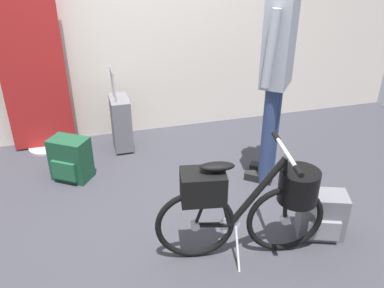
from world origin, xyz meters
TOP-DOWN VIEW (x-y plane):
  - ground_plane at (0.00, 0.00)m, footprint 6.12×6.12m
  - floor_banner_stand at (-1.08, 1.49)m, footprint 0.60×0.36m
  - folding_bike_foreground at (0.30, -0.49)m, footprint 1.13×0.53m
  - visitor_near_wall at (0.86, 0.35)m, footprint 0.39×0.42m
  - rolling_suitcase at (-0.32, 1.30)m, footprint 0.18×0.36m
  - backpack_on_floor at (-0.83, 0.82)m, footprint 0.39×0.36m
  - handbag_on_floor at (0.90, -0.47)m, footprint 0.37×0.30m

SIDE VIEW (x-z plane):
  - ground_plane at x=0.00m, z-range 0.00..0.00m
  - handbag_on_floor at x=0.90m, z-range 0.00..0.35m
  - backpack_on_floor at x=-0.83m, z-range 0.00..0.39m
  - rolling_suitcase at x=-0.32m, z-range -0.13..0.70m
  - folding_bike_foreground at x=0.30m, z-range 0.02..0.83m
  - floor_banner_stand at x=-1.08m, z-range -0.09..1.69m
  - visitor_near_wall at x=0.86m, z-range 0.15..1.97m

